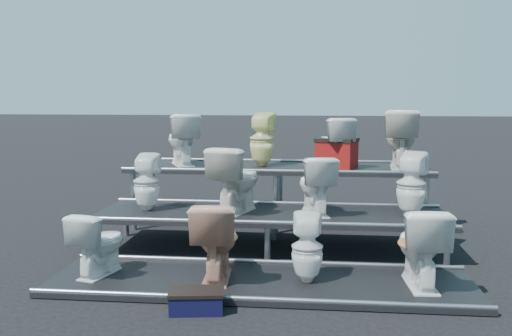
# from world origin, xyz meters

# --- Properties ---
(ground) EXTENTS (80.00, 80.00, 0.00)m
(ground) POSITION_xyz_m (0.00, 0.00, 0.00)
(ground) COLOR black
(ground) RESTS_ON ground
(tier_front) EXTENTS (4.20, 1.20, 0.06)m
(tier_front) POSITION_xyz_m (0.00, -1.30, 0.03)
(tier_front) COLOR black
(tier_front) RESTS_ON ground
(tier_mid) EXTENTS (4.20, 1.20, 0.46)m
(tier_mid) POSITION_xyz_m (0.00, 0.00, 0.23)
(tier_mid) COLOR black
(tier_mid) RESTS_ON ground
(tier_back) EXTENTS (4.20, 1.20, 0.86)m
(tier_back) POSITION_xyz_m (0.00, 1.30, 0.43)
(tier_back) COLOR black
(tier_back) RESTS_ON ground
(toilet_0) EXTENTS (0.51, 0.71, 0.66)m
(toilet_0) POSITION_xyz_m (-1.65, -1.30, 0.39)
(toilet_0) COLOR white
(toilet_0) RESTS_ON tier_front
(toilet_1) EXTENTS (0.49, 0.80, 0.79)m
(toilet_1) POSITION_xyz_m (-0.45, -1.30, 0.46)
(toilet_1) COLOR tan
(toilet_1) RESTS_ON tier_front
(toilet_2) EXTENTS (0.32, 0.32, 0.68)m
(toilet_2) POSITION_xyz_m (0.46, -1.30, 0.40)
(toilet_2) COLOR white
(toilet_2) RESTS_ON tier_front
(toilet_3) EXTENTS (0.48, 0.79, 0.78)m
(toilet_3) POSITION_xyz_m (1.54, -1.30, 0.45)
(toilet_3) COLOR white
(toilet_3) RESTS_ON tier_front
(toilet_4) EXTENTS (0.32, 0.33, 0.70)m
(toilet_4) POSITION_xyz_m (-1.54, 0.00, 0.81)
(toilet_4) COLOR white
(toilet_4) RESTS_ON tier_mid
(toilet_5) EXTENTS (0.68, 0.89, 0.81)m
(toilet_5) POSITION_xyz_m (-0.43, 0.00, 0.86)
(toilet_5) COLOR silver
(toilet_5) RESTS_ON tier_mid
(toilet_6) EXTENTS (0.55, 0.77, 0.71)m
(toilet_6) POSITION_xyz_m (0.53, 0.00, 0.81)
(toilet_6) COLOR white
(toilet_6) RESTS_ON tier_mid
(toilet_7) EXTENTS (0.45, 0.45, 0.76)m
(toilet_7) POSITION_xyz_m (1.65, 0.00, 0.84)
(toilet_7) COLOR white
(toilet_7) RESTS_ON tier_mid
(toilet_8) EXTENTS (0.68, 0.84, 0.74)m
(toilet_8) POSITION_xyz_m (-1.40, 1.30, 1.23)
(toilet_8) COLOR white
(toilet_8) RESTS_ON tier_back
(toilet_9) EXTENTS (0.41, 0.42, 0.77)m
(toilet_9) POSITION_xyz_m (-0.24, 1.30, 1.24)
(toilet_9) COLOR #F1ED9C
(toilet_9) RESTS_ON tier_back
(toilet_10) EXTENTS (0.60, 0.78, 0.70)m
(toilet_10) POSITION_xyz_m (0.78, 1.30, 1.21)
(toilet_10) COLOR white
(toilet_10) RESTS_ON tier_back
(toilet_11) EXTENTS (0.52, 0.83, 0.81)m
(toilet_11) POSITION_xyz_m (1.69, 1.30, 1.27)
(toilet_11) COLOR silver
(toilet_11) RESTS_ON tier_back
(red_crate) EXTENTS (0.62, 0.56, 0.37)m
(red_crate) POSITION_xyz_m (0.82, 1.24, 1.04)
(red_crate) COLOR maroon
(red_crate) RESTS_ON tier_back
(step_stool) EXTENTS (0.50, 0.34, 0.17)m
(step_stool) POSITION_xyz_m (-0.49, -2.03, 0.08)
(step_stool) COLOR black
(step_stool) RESTS_ON ground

